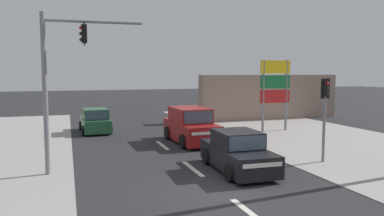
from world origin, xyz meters
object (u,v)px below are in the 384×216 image
(shopping_plaza_sign, at_px, (275,85))
(suv_crossing_left, at_px, (191,126))
(traffic_signal_mast, at_px, (60,72))
(sedan_receding_far, at_px, (237,153))
(pedestal_signal_right_kerb, at_px, (325,106))
(hatchback_kerbside_parked, at_px, (95,121))

(shopping_plaza_sign, distance_m, suv_crossing_left, 7.10)
(shopping_plaza_sign, bearing_deg, traffic_signal_mast, -153.16)
(suv_crossing_left, bearing_deg, sedan_receding_far, -91.04)
(sedan_receding_far, xyz_separation_m, suv_crossing_left, (0.11, 6.15, 0.18))
(sedan_receding_far, height_order, suv_crossing_left, suv_crossing_left)
(traffic_signal_mast, xyz_separation_m, suv_crossing_left, (6.56, 4.48, -2.95))
(shopping_plaza_sign, bearing_deg, pedestal_signal_right_kerb, -107.08)
(suv_crossing_left, distance_m, hatchback_kerbside_parked, 6.98)
(traffic_signal_mast, height_order, sedan_receding_far, traffic_signal_mast)
(traffic_signal_mast, bearing_deg, sedan_receding_far, -14.51)
(hatchback_kerbside_parked, bearing_deg, suv_crossing_left, -47.63)
(hatchback_kerbside_parked, bearing_deg, sedan_receding_far, -67.89)
(shopping_plaza_sign, height_order, hatchback_kerbside_parked, shopping_plaza_sign)
(shopping_plaza_sign, bearing_deg, sedan_receding_far, -128.49)
(traffic_signal_mast, bearing_deg, hatchback_kerbside_parked, 79.11)
(traffic_signal_mast, height_order, hatchback_kerbside_parked, traffic_signal_mast)
(traffic_signal_mast, bearing_deg, pedestal_signal_right_kerb, -8.73)
(pedestal_signal_right_kerb, height_order, suv_crossing_left, pedestal_signal_right_kerb)
(hatchback_kerbside_parked, bearing_deg, traffic_signal_mast, -100.89)
(traffic_signal_mast, distance_m, sedan_receding_far, 7.36)
(sedan_receding_far, bearing_deg, suv_crossing_left, 88.96)
(pedestal_signal_right_kerb, bearing_deg, shopping_plaza_sign, 72.92)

